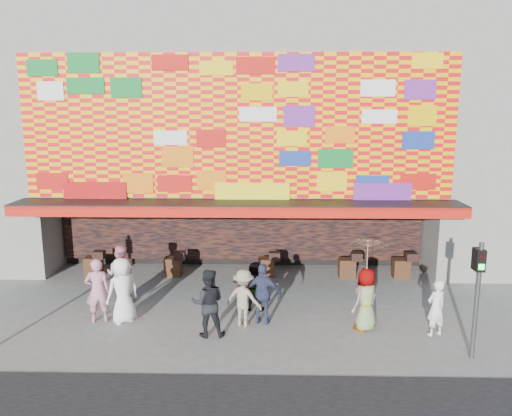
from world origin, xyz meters
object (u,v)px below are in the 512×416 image
object	(u,v)px
ped_b	(98,291)
ped_a	(123,290)
ped_f	(255,286)
ped_i	(121,274)
ped_d	(244,298)
parasol	(368,256)
ped_h	(436,308)
signal_right	(478,288)
ped_e	(263,294)
ped_g	(366,299)
ped_c	(208,303)

from	to	relation	value
ped_b	ped_a	bearing A→B (deg)	165.05
ped_f	ped_i	world-z (taller)	ped_i
ped_d	parasol	bearing A→B (deg)	-161.66
ped_h	ped_a	bearing A→B (deg)	-28.14
ped_d	ped_i	bearing A→B (deg)	-1.21
signal_right	ped_b	world-z (taller)	signal_right
signal_right	ped_a	distance (m)	9.61
ped_e	ped_f	distance (m)	1.02
ped_g	ped_h	world-z (taller)	ped_g
ped_e	parasol	bearing A→B (deg)	-173.00
ped_a	ped_d	bearing A→B (deg)	136.71
ped_d	ped_i	distance (m)	4.37
ped_g	ped_i	world-z (taller)	ped_i
ped_e	ped_f	xyz separation A→B (m)	(-0.25, 0.98, -0.13)
ped_b	ped_e	size ratio (longest dim) A/B	1.06
ped_b	ped_c	distance (m)	3.44
ped_h	ped_d	bearing A→B (deg)	-29.18
ped_i	ped_c	bearing A→B (deg)	148.90
ped_c	ped_h	world-z (taller)	ped_c
signal_right	ped_b	xyz separation A→B (m)	(-10.11, 1.94, -0.90)
ped_h	parasol	distance (m)	2.34
ped_e	ped_i	xyz separation A→B (m)	(-4.59, 1.51, 0.05)
ped_i	parasol	bearing A→B (deg)	172.15
ped_a	ped_e	size ratio (longest dim) A/B	1.08
ped_d	ped_c	bearing A→B (deg)	56.76
ped_c	ped_d	distance (m)	1.16
ped_d	ped_g	distance (m)	3.46
ped_c	ped_e	world-z (taller)	ped_c
signal_right	ped_g	bearing A→B (deg)	146.18
ped_a	parasol	world-z (taller)	parasol
ped_a	ped_d	distance (m)	3.54
ped_h	ped_f	bearing A→B (deg)	-41.93
ped_a	ped_g	bearing A→B (deg)	136.57
ped_a	ped_i	xyz separation A→B (m)	(-0.50, 1.51, -0.02)
ped_c	ped_i	bearing A→B (deg)	-41.60
ped_b	signal_right	bearing A→B (deg)	154.32
ped_d	ped_g	xyz separation A→B (m)	(3.45, -0.18, 0.06)
ped_c	parasol	size ratio (longest dim) A/B	1.00
signal_right	ped_c	bearing A→B (deg)	170.73
ped_a	signal_right	bearing A→B (deg)	127.69
ped_d	ped_f	bearing A→B (deg)	-83.56
ped_f	ped_c	bearing A→B (deg)	63.19
ped_d	ped_i	world-z (taller)	ped_i
ped_e	ped_b	bearing A→B (deg)	13.47
signal_right	ped_d	xyz separation A→B (m)	(-5.84, 1.78, -1.03)
ped_c	ped_d	xyz separation A→B (m)	(0.94, 0.67, -0.12)
ped_a	ped_f	size ratio (longest dim) A/B	1.25
ped_i	ped_h	bearing A→B (deg)	172.99
ped_a	ped_h	xyz separation A→B (m)	(8.85, -0.66, -0.18)
ped_c	ped_f	xyz separation A→B (m)	(1.24, 1.81, -0.17)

